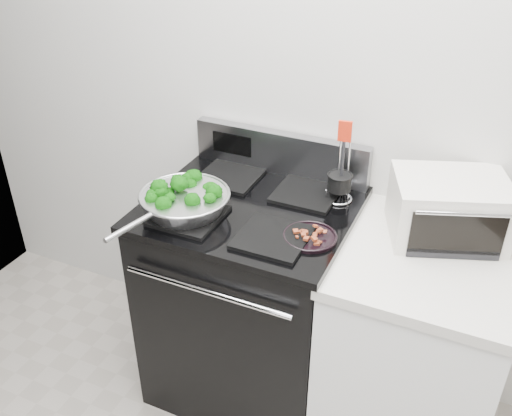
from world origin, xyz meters
The scene contains 8 objects.
back_wall centered at (0.00, 1.75, 1.35)m, with size 4.00×0.02×2.70m, color beige.
gas_range centered at (-0.30, 1.41, 0.49)m, with size 0.79×0.69×1.13m.
counter centered at (0.39, 1.41, 0.46)m, with size 0.62×0.68×0.92m.
skillet centered at (-0.50, 1.26, 1.00)m, with size 0.34×0.53×0.07m.
broccoli_pile centered at (-0.50, 1.26, 1.02)m, with size 0.27×0.27×0.09m, color black, non-canonical shape.
bacon_plate centered at (-0.01, 1.30, 0.97)m, with size 0.19×0.19×0.04m.
utensil_holder centered at (0.00, 1.59, 1.01)m, with size 0.11×0.11×0.34m.
toaster_oven centered at (0.40, 1.56, 1.03)m, with size 0.47×0.41×0.22m.
Camera 1 is at (0.50, -0.28, 2.09)m, focal length 40.00 mm.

